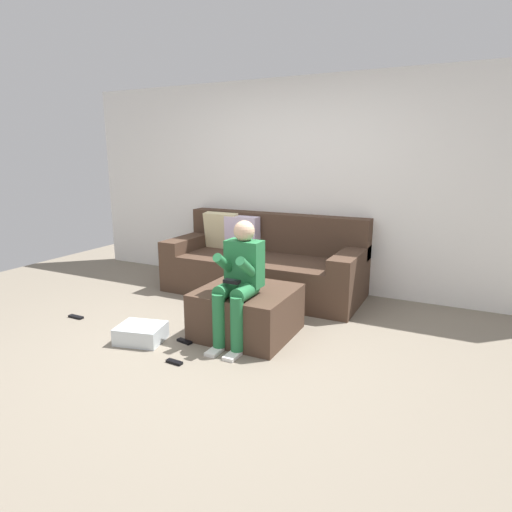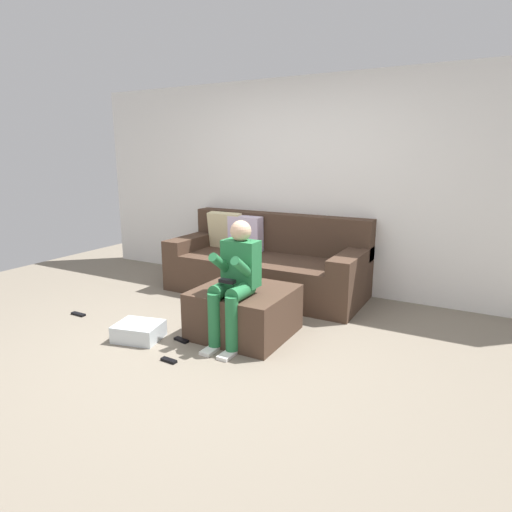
{
  "view_description": "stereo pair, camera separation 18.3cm",
  "coord_description": "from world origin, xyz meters",
  "views": [
    {
      "loc": [
        1.87,
        -2.81,
        1.63
      ],
      "look_at": [
        -0.07,
        1.09,
        0.6
      ],
      "focal_mm": 30.29,
      "sensor_mm": 36.0,
      "label": 1
    },
    {
      "loc": [
        2.03,
        -2.73,
        1.63
      ],
      "look_at": [
        -0.07,
        1.09,
        0.6
      ],
      "focal_mm": 30.29,
      "sensor_mm": 36.0,
      "label": 2
    }
  ],
  "objects": [
    {
      "name": "ground_plane",
      "position": [
        0.0,
        0.0,
        0.0
      ],
      "size": [
        8.06,
        8.06,
        0.0
      ],
      "primitive_type": "plane",
      "color": "slate"
    },
    {
      "name": "wall_back",
      "position": [
        0.0,
        2.21,
        1.26
      ],
      "size": [
        6.2,
        0.1,
        2.52
      ],
      "primitive_type": "cube",
      "color": "white",
      "rests_on": "ground_plane"
    },
    {
      "name": "couch_sectional",
      "position": [
        -0.28,
        1.75,
        0.34
      ],
      "size": [
        2.33,
        0.98,
        0.92
      ],
      "color": "#473326",
      "rests_on": "ground_plane"
    },
    {
      "name": "ottoman",
      "position": [
        0.13,
        0.51,
        0.22
      ],
      "size": [
        0.83,
        0.8,
        0.43
      ],
      "primitive_type": "cube",
      "color": "#473326",
      "rests_on": "ground_plane"
    },
    {
      "name": "person_seated",
      "position": [
        0.16,
        0.31,
        0.59
      ],
      "size": [
        0.32,
        0.56,
        1.08
      ],
      "color": "#26723F",
      "rests_on": "ground_plane"
    },
    {
      "name": "storage_bin",
      "position": [
        -0.65,
        -0.05,
        0.08
      ],
      "size": [
        0.46,
        0.41,
        0.15
      ],
      "primitive_type": "cube",
      "rotation": [
        0.0,
        0.0,
        0.23
      ],
      "color": "silver",
      "rests_on": "ground_plane"
    },
    {
      "name": "remote_near_ottoman",
      "position": [
        -0.12,
        -0.27,
        0.01
      ],
      "size": [
        0.15,
        0.06,
        0.02
      ],
      "primitive_type": "cube",
      "rotation": [
        0.0,
        0.0,
        -0.06
      ],
      "color": "black",
      "rests_on": "ground_plane"
    },
    {
      "name": "remote_by_storage_bin",
      "position": [
        -0.28,
        0.09,
        0.01
      ],
      "size": [
        0.16,
        0.08,
        0.02
      ],
      "primitive_type": "cube",
      "rotation": [
        0.0,
        0.0,
        -0.2
      ],
      "color": "black",
      "rests_on": "ground_plane"
    },
    {
      "name": "remote_under_side_table",
      "position": [
        -1.63,
        0.09,
        0.01
      ],
      "size": [
        0.17,
        0.05,
        0.02
      ],
      "primitive_type": "cube",
      "rotation": [
        0.0,
        0.0,
        -0.01
      ],
      "color": "black",
      "rests_on": "ground_plane"
    }
  ]
}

